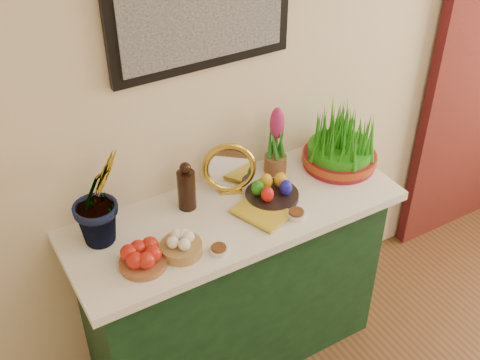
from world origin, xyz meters
name	(u,v)px	position (x,y,z in m)	size (l,w,h in m)	color
sideboard	(234,289)	(-0.46, 2.00, 0.42)	(1.30, 0.45, 0.85)	#163C1E
tablecloth	(234,213)	(-0.46, 2.00, 0.87)	(1.40, 0.55, 0.04)	white
hyacinth_green	(96,184)	(-0.98, 2.10, 1.15)	(0.26, 0.22, 0.52)	#22791E
apple_bowl	(143,258)	(-0.91, 1.89, 0.93)	(0.23, 0.23, 0.09)	brown
garlic_basket	(181,245)	(-0.76, 1.88, 0.93)	(0.17, 0.17, 0.09)	#A87844
vinegar_cruet	(186,188)	(-0.62, 2.12, 0.99)	(0.07, 0.07, 0.22)	black
mirror	(229,169)	(-0.41, 2.13, 1.00)	(0.23, 0.14, 0.23)	gold
book	(249,222)	(-0.46, 1.89, 0.90)	(0.14, 0.21, 0.03)	gold
spice_dish_left	(219,250)	(-0.64, 1.81, 0.90)	(0.07, 0.07, 0.03)	silver
spice_dish_right	(296,214)	(-0.27, 1.84, 0.90)	(0.08, 0.08, 0.03)	silver
egg_plate	(272,191)	(-0.28, 1.99, 0.92)	(0.23, 0.23, 0.09)	black
hyacinth_pink	(276,144)	(-0.17, 2.15, 1.03)	(0.10, 0.10, 0.32)	brown
wheatgrass_sabzeh	(341,142)	(0.11, 2.05, 1.01)	(0.34, 0.34, 0.27)	maroon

